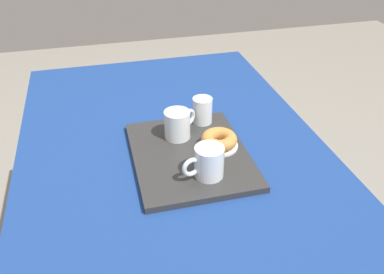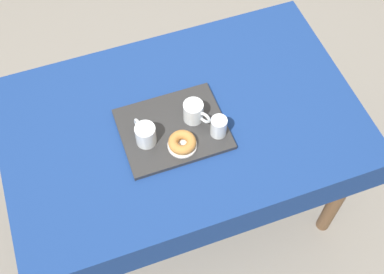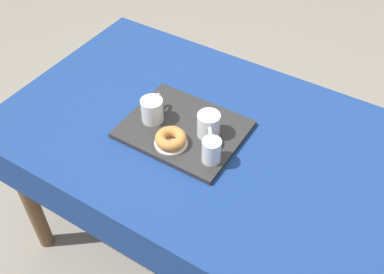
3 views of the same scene
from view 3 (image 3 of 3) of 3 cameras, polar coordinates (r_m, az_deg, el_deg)
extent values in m
plane|color=gray|center=(2.13, 0.84, -13.50)|extent=(6.00, 6.00, 0.00)
cube|color=navy|center=(1.56, 1.12, 0.38)|extent=(1.40, 0.90, 0.04)
cube|color=navy|center=(1.92, 8.01, 6.43)|extent=(1.40, 0.01, 0.14)
cube|color=navy|center=(1.41, -8.61, -13.23)|extent=(1.40, 0.01, 0.14)
cube|color=navy|center=(1.98, -16.56, 5.99)|extent=(0.01, 0.90, 0.14)
cylinder|color=brown|center=(1.97, 22.07, -7.63)|extent=(0.06, 0.06, 0.70)
cylinder|color=brown|center=(2.29, -7.44, 4.80)|extent=(0.06, 0.06, 0.70)
cylinder|color=brown|center=(1.97, -20.17, -6.99)|extent=(0.06, 0.06, 0.70)
cube|color=#2D2D2D|center=(1.54, -1.07, 1.00)|extent=(0.40, 0.32, 0.02)
cylinder|color=white|center=(1.53, -5.09, 3.42)|extent=(0.08, 0.08, 0.09)
cylinder|color=#B27523|center=(1.54, -5.08, 3.20)|extent=(0.07, 0.07, 0.06)
torus|color=white|center=(1.57, -4.43, 4.66)|extent=(0.03, 0.06, 0.05)
cylinder|color=white|center=(1.48, 2.13, 1.57)|extent=(0.08, 0.08, 0.09)
cylinder|color=#B27523|center=(1.48, 2.12, 1.35)|extent=(0.07, 0.07, 0.06)
torus|color=white|center=(1.44, 2.31, 0.22)|extent=(0.04, 0.05, 0.05)
cylinder|color=white|center=(1.40, 2.49, -1.75)|extent=(0.06, 0.06, 0.08)
cylinder|color=silver|center=(1.41, 2.47, -2.28)|extent=(0.05, 0.05, 0.04)
cylinder|color=white|center=(1.47, -2.69, -0.78)|extent=(0.11, 0.11, 0.01)
torus|color=#BC7F3D|center=(1.46, -2.72, -0.19)|extent=(0.10, 0.10, 0.04)
camera|label=1|loc=(1.95, -24.19, 30.41)|focal=38.15mm
camera|label=2|loc=(1.05, -97.82, 39.14)|focal=47.22mm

